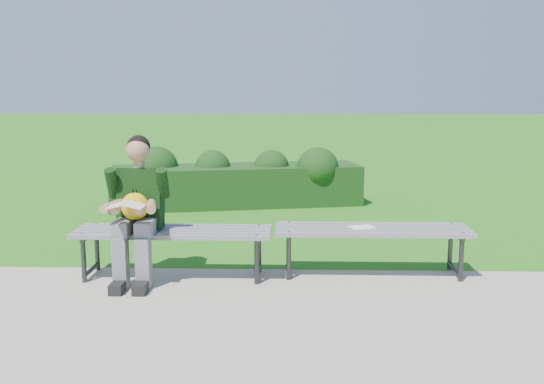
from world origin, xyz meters
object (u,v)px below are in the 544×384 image
Objects in this scene: seated_boy at (137,205)px; hedge at (237,180)px; paper_sheet at (362,227)px; bench_right at (372,233)px; bench_left at (173,235)px.

hedge is at bearing 81.72° from seated_boy.
hedge is 2.93× the size of seated_boy.
paper_sheet is (2.04, 0.23, -0.24)m from seated_boy.
paper_sheet is at bearing 6.43° from seated_boy.
bench_right is 1.37× the size of seated_boy.
seated_boy is (-2.14, -0.23, 0.30)m from bench_right.
seated_boy is at bearing -162.39° from bench_left.
bench_left is (-0.25, -3.72, 0.04)m from hedge.
hedge reaches higher than bench_right.
bench_left is 1.75m from paper_sheet.
paper_sheet is at bearing 4.43° from bench_left.
seated_boy is (-0.30, -0.10, 0.30)m from bench_left.
seated_boy reaches higher than paper_sheet.
hedge reaches higher than bench_left.
bench_right is 2.18m from seated_boy.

